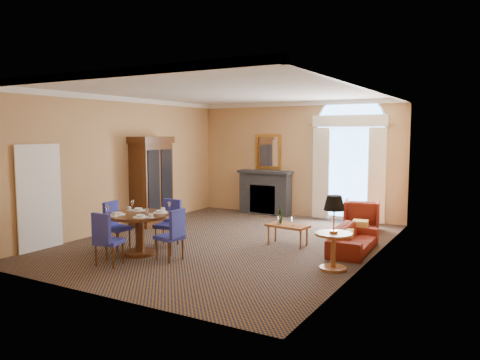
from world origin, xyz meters
The scene contains 12 objects.
ground centered at (0.00, 0.00, 0.00)m, with size 7.50×7.50×0.00m, color #101B34.
room_envelope centered at (-0.03, 0.67, 2.51)m, with size 6.04×7.52×3.45m.
armoire centered at (-2.72, 0.71, 1.08)m, with size 0.64×1.14×2.25m.
dining_table centered at (-0.97, -1.70, 0.59)m, with size 1.26×1.26×0.99m.
dining_chair_north centered at (-0.94, -0.82, 0.55)m, with size 0.50×0.50×0.96m.
dining_chair_south centered at (-0.92, -2.64, 0.55)m, with size 0.51×0.51×0.96m.
dining_chair_east centered at (-0.12, -1.74, 0.55)m, with size 0.49×0.49×0.96m.
dining_chair_west centered at (-1.72, -1.62, 0.55)m, with size 0.47×0.46×0.96m.
sofa centered at (2.55, 0.56, 0.25)m, with size 1.71×0.67×0.50m, color maroon.
armchair centered at (2.15, 2.64, 0.38)m, with size 0.80×0.83×0.75m, color maroon.
coffee_table centered at (1.19, 0.40, 0.42)m, with size 0.91×0.57×0.82m.
side_table centered at (2.60, -0.82, 0.79)m, with size 0.64×0.64×1.26m.
Camera 1 is at (5.11, -8.43, 2.34)m, focal length 35.00 mm.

